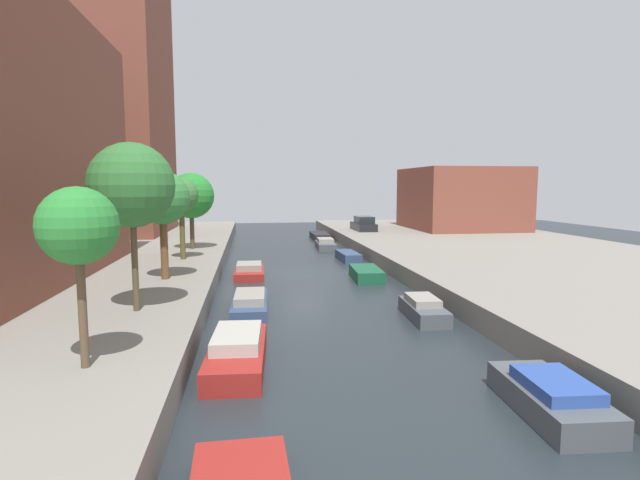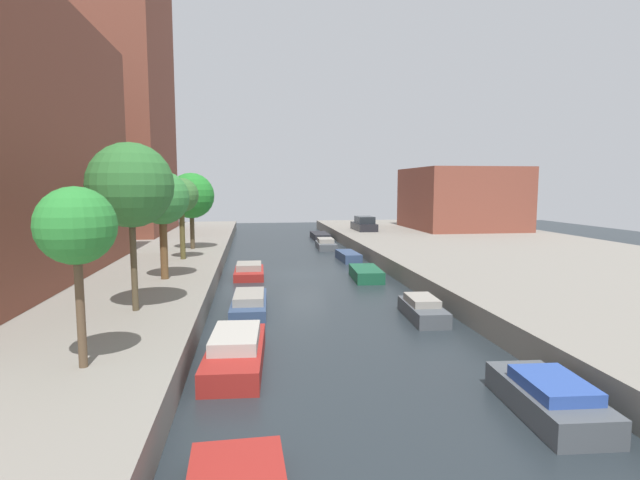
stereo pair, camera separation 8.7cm
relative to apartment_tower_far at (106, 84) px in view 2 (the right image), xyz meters
name	(u,v)px [view 2 (the right image)]	position (x,y,z in m)	size (l,w,h in m)	color
ground_plane	(305,275)	(16.00, -18.85, -14.54)	(84.00, 84.00, 0.00)	#232B30
quay_left	(40,273)	(1.00, -18.85, -14.04)	(20.00, 64.00, 1.00)	gray
quay_right	(535,261)	(31.00, -18.85, -14.04)	(20.00, 64.00, 1.00)	gray
apartment_tower_far	(106,84)	(0.00, 0.00, 0.00)	(10.00, 13.86, 27.08)	brown
low_block_right	(461,198)	(34.00, -0.48, -10.47)	(10.00, 11.01, 6.13)	brown
street_tree_0	(76,227)	(8.78, -35.83, -10.14)	(1.84, 1.84, 4.35)	brown
street_tree_1	(131,186)	(8.78, -30.38, -9.17)	(2.91, 2.91, 5.84)	#4E412D
street_tree_2	(162,199)	(8.78, -24.46, -9.78)	(2.48, 2.48, 5.05)	brown
street_tree_3	(181,196)	(8.78, -18.18, -9.80)	(2.03, 2.03, 4.82)	brown
street_tree_4	(191,196)	(8.78, -13.25, -9.88)	(3.12, 3.12, 5.24)	brown
parked_car	(364,224)	(23.80, -1.12, -12.96)	(1.80, 4.40, 1.38)	black
moored_boat_left_1	(236,352)	(12.33, -33.58, -14.11)	(1.88, 4.62, 1.02)	maroon
moored_boat_left_2	(249,302)	(12.71, -26.99, -14.20)	(1.62, 4.54, 0.81)	#33476B
moored_boat_left_3	(249,271)	(12.67, -19.16, -14.20)	(1.73, 3.63, 0.82)	maroon
moored_boat_right_0	(549,398)	(19.72, -37.77, -14.13)	(1.75, 3.59, 0.94)	#4C5156
moored_boat_right_1	(423,309)	(19.66, -29.34, -14.16)	(1.43, 3.40, 0.89)	#4C5156
moored_boat_right_2	(366,274)	(19.34, -20.84, -14.21)	(1.73, 3.56, 0.66)	#195638
moored_boat_right_3	(348,256)	(19.71, -13.73, -14.23)	(1.34, 3.55, 0.62)	#33476B
moored_boat_right_4	(326,244)	(19.12, -6.93, -14.17)	(1.62, 3.81, 0.89)	#4C5156
moored_boat_right_5	(320,236)	(19.68, 0.52, -14.22)	(1.59, 4.52, 0.63)	#232328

